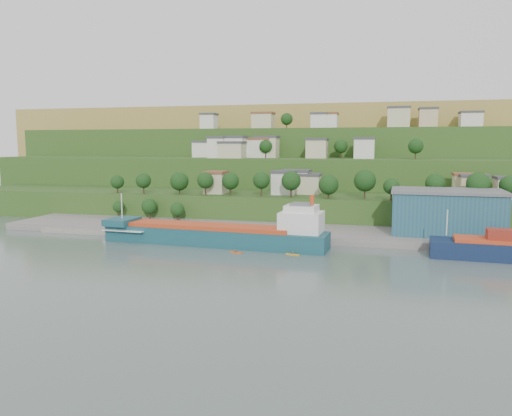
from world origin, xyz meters
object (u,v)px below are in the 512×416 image
(warehouse, at_px, (447,212))
(caravan, at_px, (112,224))
(kayak_orange, at_px, (236,252))
(cargo_ship_near, at_px, (221,236))

(warehouse, bearing_deg, caravan, -171.52)
(warehouse, xyz_separation_m, kayak_orange, (-54.07, -31.29, -8.17))
(warehouse, relative_size, kayak_orange, 8.69)
(cargo_ship_near, height_order, kayak_orange, cargo_ship_near)
(warehouse, bearing_deg, kayak_orange, -148.12)
(cargo_ship_near, xyz_separation_m, caravan, (-40.03, 10.72, -0.08))
(cargo_ship_near, bearing_deg, warehouse, 23.66)
(caravan, xyz_separation_m, kayak_orange, (47.02, -19.48, -2.26))
(cargo_ship_near, height_order, caravan, cargo_ship_near)
(caravan, bearing_deg, cargo_ship_near, -35.47)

